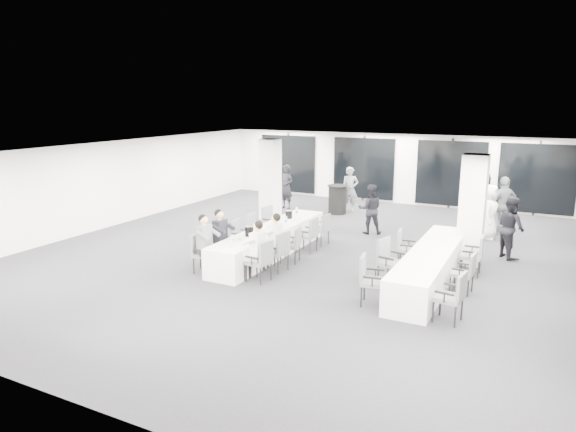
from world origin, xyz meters
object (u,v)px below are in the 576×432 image
object	(u,v)px
banquet_table_side	(431,266)
chair_main_left_far	(271,220)
cocktail_table	(337,199)
chair_side_left_near	(369,277)
chair_side_left_mid	(389,258)
chair_side_left_far	(405,246)
chair_main_right_second	(279,249)
chair_main_left_near	(201,251)
standing_guest_e	(489,208)
chair_main_left_second	(217,245)
chair_main_right_near	(261,259)
chair_side_right_near	(453,294)
chair_side_right_far	(475,253)
standing_guest_a	(350,186)
chair_main_left_mid	(239,235)
chair_side_right_mid	(466,271)
standing_guest_g	(286,184)
chair_main_right_mid	(293,243)
chair_main_right_far	(322,227)
banquet_table_main	(271,241)
ice_bucket_near	(249,231)
standing_guest_d	(504,202)
chair_main_left_fourth	(255,228)
ice_bucket_far	(289,214)
chair_main_right_fourth	(310,233)
standing_guest_f	(483,192)

from	to	relation	value
banquet_table_side	chair_main_left_far	xyz separation A→B (m)	(-5.13, 1.70, 0.18)
cocktail_table	chair_side_left_near	size ratio (longest dim) A/B	1.03
chair_side_left_mid	chair_side_left_far	distance (m)	1.40
chair_main_right_second	chair_side_left_near	world-z (taller)	chair_side_left_near
chair_main_left_near	chair_main_left_far	size ratio (longest dim) A/B	0.97
chair_main_left_near	standing_guest_e	xyz separation A→B (m)	(5.87, 6.42, 0.40)
chair_main_left_second	chair_main_right_near	distance (m)	1.78
chair_side_right_near	chair_side_right_far	distance (m)	2.99
chair_main_left_near	standing_guest_a	bearing A→B (deg)	162.24
banquet_table_side	chair_main_left_near	bearing A→B (deg)	-160.42
cocktail_table	standing_guest_e	size ratio (longest dim) A/B	0.56
chair_main_left_mid	chair_main_right_near	world-z (taller)	chair_main_right_near
chair_main_left_far	chair_main_right_second	distance (m)	3.11
chair_side_right_mid	standing_guest_g	xyz separation A→B (m)	(-7.51, 6.23, 0.45)
chair_main_right_near	standing_guest_a	distance (m)	8.30
chair_main_left_mid	chair_main_right_mid	size ratio (longest dim) A/B	1.01
chair_main_right_far	chair_side_right_far	bearing A→B (deg)	-89.93
chair_main_right_second	chair_side_left_mid	size ratio (longest dim) A/B	0.95
chair_side_right_mid	banquet_table_side	bearing A→B (deg)	68.11
banquet_table_main	ice_bucket_near	distance (m)	1.10
chair_main_left_far	chair_side_right_near	distance (m)	7.07
chair_main_left_near	standing_guest_e	world-z (taller)	standing_guest_e
standing_guest_d	standing_guest_g	distance (m)	7.78
chair_main_right_near	chair_side_left_mid	world-z (taller)	chair_side_left_mid
standing_guest_a	chair_main_left_mid	bearing A→B (deg)	-118.04
cocktail_table	standing_guest_g	world-z (taller)	standing_guest_g
banquet_table_main	chair_main_left_fourth	world-z (taller)	chair_main_left_fourth
ice_bucket_far	chair_side_left_near	bearing A→B (deg)	-43.74
chair_main_left_far	chair_main_right_fourth	distance (m)	1.86
chair_main_right_second	standing_guest_d	distance (m)	7.78
chair_main_left_mid	cocktail_table	bearing A→B (deg)	172.45
chair_main_right_far	chair_main_right_mid	bearing A→B (deg)	-168.83
chair_main_right_second	standing_guest_d	xyz separation A→B (m)	(4.54, 6.29, 0.47)
chair_main_left_second	chair_main_left_far	bearing A→B (deg)	172.68
cocktail_table	chair_side_left_far	size ratio (longest dim) A/B	1.14
chair_side_right_near	chair_main_right_fourth	bearing A→B (deg)	62.96
chair_side_right_far	standing_guest_d	world-z (taller)	standing_guest_d
chair_main_right_second	chair_main_left_second	bearing A→B (deg)	106.08
chair_main_right_far	chair_side_right_mid	size ratio (longest dim) A/B	1.01
cocktail_table	chair_main_left_second	xyz separation A→B (m)	(-0.51, -7.02, -0.03)
chair_side_left_near	chair_side_right_near	size ratio (longest dim) A/B	1.04
chair_main_right_near	chair_main_right_far	xyz separation A→B (m)	(-0.01, 3.52, -0.04)
standing_guest_f	ice_bucket_near	xyz separation A→B (m)	(-4.65, -8.14, -0.08)
chair_main_right_fourth	chair_side_right_near	distance (m)	5.22
chair_side_left_near	standing_guest_d	xyz separation A→B (m)	(1.93, 7.31, 0.45)
chair_main_right_fourth	standing_guest_f	bearing A→B (deg)	-27.54
banquet_table_main	chair_main_left_mid	size ratio (longest dim) A/B	5.40
chair_side_left_mid	chair_main_right_far	bearing A→B (deg)	-116.84
chair_main_left_second	standing_guest_e	world-z (taller)	standing_guest_e
chair_main_right_near	chair_main_right_mid	distance (m)	1.65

